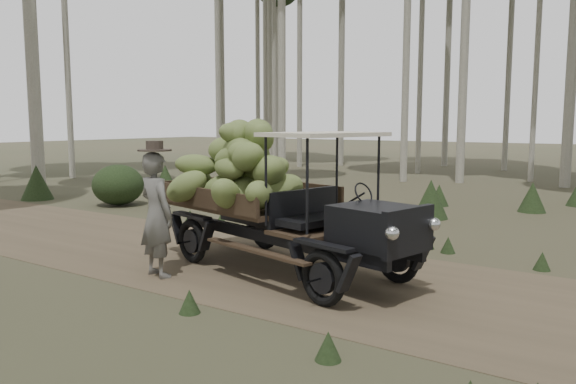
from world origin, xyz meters
name	(u,v)px	position (x,y,z in m)	size (l,w,h in m)	color
ground	(327,278)	(0.00, 0.00, 0.00)	(120.00, 120.00, 0.00)	#473D2B
dirt_track	(327,278)	(0.00, 0.00, 0.00)	(70.00, 4.00, 0.01)	brown
banana_truck	(259,179)	(-1.30, 0.02, 1.44)	(5.03, 2.72, 2.46)	black
farmer	(157,213)	(-2.20, -1.36, 0.98)	(0.77, 0.60, 2.07)	#5D5A55
undergrowth	(203,217)	(-3.26, 0.81, 0.51)	(22.36, 22.05, 1.39)	#233319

